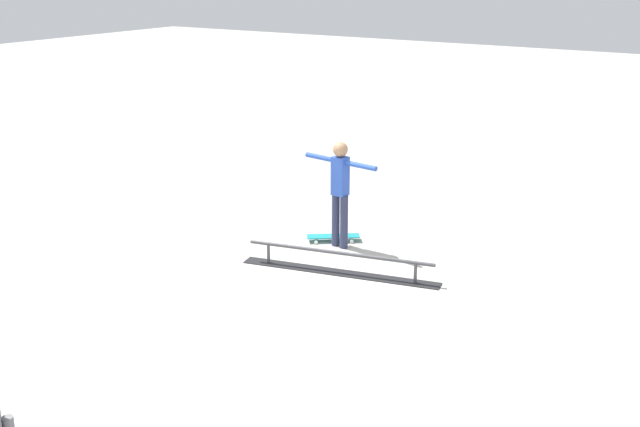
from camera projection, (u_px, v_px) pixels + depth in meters
ground_plane at (313, 291)px, 10.17m from camera, size 60.00×60.00×0.00m
grind_rail at (340, 264)px, 10.70m from camera, size 2.80×0.84×0.32m
skater_main at (340, 187)px, 11.44m from camera, size 1.29×0.26×1.60m
skateboard_main at (333, 237)px, 11.93m from camera, size 0.76×0.63×0.09m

